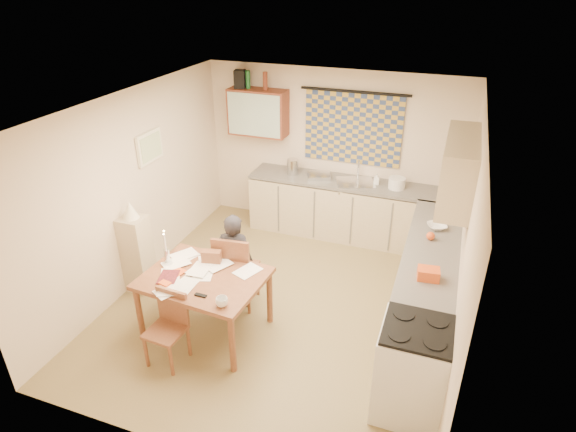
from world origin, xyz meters
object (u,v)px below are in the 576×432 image
at_px(counter_right, 426,291).
at_px(person, 235,261).
at_px(counter_back, 356,211).
at_px(shelf_stand, 137,254).
at_px(chair_far, 238,282).
at_px(dining_table, 206,304).
at_px(stove, 412,370).

xyz_separation_m(counter_right, person, (-2.23, -0.41, 0.17)).
xyz_separation_m(counter_back, person, (-1.01, -2.15, 0.17)).
bearing_deg(counter_back, shelf_stand, -135.63).
xyz_separation_m(counter_back, counter_right, (1.21, -1.74, -0.00)).
bearing_deg(counter_right, counter_back, 124.90).
bearing_deg(person, counter_right, -179.30).
relative_size(counter_right, chair_far, 2.93).
bearing_deg(dining_table, counter_back, 72.05).
bearing_deg(person, shelf_stand, -4.41).
height_order(counter_back, dining_table, counter_back).
xyz_separation_m(stove, person, (-2.23, 0.92, 0.14)).
height_order(chair_far, person, person).
distance_m(counter_right, dining_table, 2.53).
relative_size(counter_right, person, 2.36).
bearing_deg(shelf_stand, dining_table, -20.23).
xyz_separation_m(counter_right, shelf_stand, (-3.54, -0.54, 0.07)).
bearing_deg(counter_right, shelf_stand, -171.38).
bearing_deg(person, chair_far, -132.86).
xyz_separation_m(stove, dining_table, (-2.33, 0.35, -0.11)).
distance_m(dining_table, chair_far, 0.61).
relative_size(counter_back, shelf_stand, 3.17).
relative_size(dining_table, chair_far, 1.36).
distance_m(counter_right, stove, 1.34).
bearing_deg(shelf_stand, counter_right, 8.62).
bearing_deg(counter_right, dining_table, -157.07).
relative_size(dining_table, shelf_stand, 1.31).
height_order(counter_back, counter_right, same).
xyz_separation_m(counter_right, chair_far, (-2.21, -0.39, -0.14)).
distance_m(stove, dining_table, 2.36).
height_order(counter_back, stove, stove).
relative_size(counter_right, shelf_stand, 2.83).
relative_size(counter_right, dining_table, 2.15).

